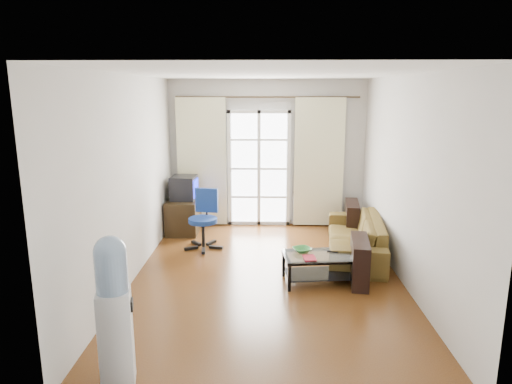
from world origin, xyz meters
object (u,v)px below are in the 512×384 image
(task_chair, at_px, (204,231))
(water_cooler, at_px, (114,309))
(sofa, at_px, (355,237))
(tv_stand, at_px, (184,215))
(coffee_table, at_px, (320,264))
(crt_tv, at_px, (183,188))

(task_chair, height_order, water_cooler, water_cooler)
(sofa, height_order, tv_stand, tv_stand)
(sofa, xyz_separation_m, water_cooler, (-2.65, -3.24, 0.41))
(coffee_table, bearing_deg, crt_tv, 134.96)
(coffee_table, distance_m, tv_stand, 3.10)
(crt_tv, distance_m, task_chair, 1.12)
(water_cooler, bearing_deg, tv_stand, 79.09)
(crt_tv, height_order, water_cooler, water_cooler)
(tv_stand, xyz_separation_m, water_cooler, (0.21, -4.38, 0.41))
(coffee_table, height_order, tv_stand, tv_stand)
(sofa, xyz_separation_m, coffee_table, (-0.66, -1.05, -0.05))
(sofa, height_order, coffee_table, sofa)
(coffee_table, distance_m, water_cooler, 3.00)
(coffee_table, relative_size, water_cooler, 0.75)
(sofa, height_order, water_cooler, water_cooler)
(tv_stand, xyz_separation_m, task_chair, (0.48, -0.86, -0.02))
(sofa, bearing_deg, task_chair, -89.17)
(sofa, distance_m, water_cooler, 4.21)
(crt_tv, relative_size, water_cooler, 0.36)
(coffee_table, relative_size, tv_stand, 1.24)
(sofa, relative_size, coffee_table, 2.10)
(coffee_table, xyz_separation_m, task_chair, (-1.72, 1.33, 0.03))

